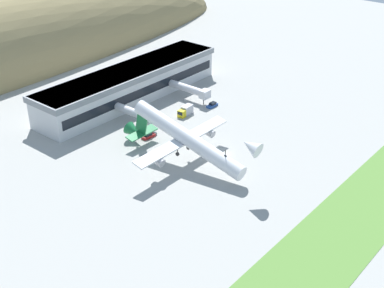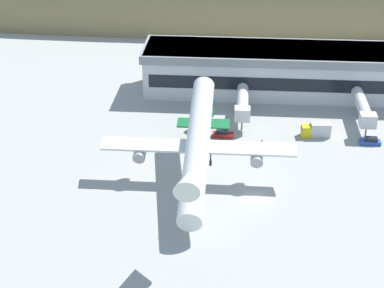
{
  "view_description": "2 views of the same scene",
  "coord_description": "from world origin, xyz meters",
  "views": [
    {
      "loc": [
        -109.27,
        -79.31,
        76.29
      ],
      "look_at": [
        -11.94,
        2.13,
        7.54
      ],
      "focal_mm": 50.0,
      "sensor_mm": 36.0,
      "label": 1
    },
    {
      "loc": [
        -3.71,
        -97.63,
        62.03
      ],
      "look_at": [
        -11.75,
        4.62,
        8.18
      ],
      "focal_mm": 60.0,
      "sensor_mm": 36.0,
      "label": 2
    }
  ],
  "objects": [
    {
      "name": "ground_plane",
      "position": [
        0.0,
        0.0,
        0.0
      ],
      "size": [
        406.18,
        406.18,
        0.0
      ],
      "primitive_type": "plane",
      "color": "#9E9E99"
    },
    {
      "name": "grass_strip_foreground",
      "position": [
        0.0,
        -42.71,
        0.04
      ],
      "size": [
        365.56,
        18.43,
        0.08
      ],
      "primitive_type": "cube",
      "color": "#568438",
      "rests_on": "ground_plane"
    },
    {
      "name": "terminal_building",
      "position": [
        10.55,
        49.27,
        6.35
      ],
      "size": [
        75.04,
        16.16,
        11.18
      ],
      "color": "silver",
      "rests_on": "ground_plane"
    },
    {
      "name": "jetway_0",
      "position": [
        -2.71,
        32.89,
        3.99
      ],
      "size": [
        3.38,
        16.04,
        5.43
      ],
      "color": "silver",
      "rests_on": "ground_plane"
    },
    {
      "name": "jetway_1",
      "position": [
        23.6,
        32.33,
        3.99
      ],
      "size": [
        3.38,
        17.11,
        5.43
      ],
      "color": "silver",
      "rests_on": "ground_plane"
    },
    {
      "name": "cargo_airplane",
      "position": [
        -10.74,
        5.59,
        7.57
      ],
      "size": [
        36.04,
        47.47,
        14.84
      ],
      "color": "silver"
    },
    {
      "name": "service_car_0",
      "position": [
        24.05,
        23.1,
        0.61
      ],
      "size": [
        4.37,
        1.86,
        1.47
      ],
      "color": "#264C99",
      "rests_on": "ground_plane"
    },
    {
      "name": "service_car_1",
      "position": [
        -6.72,
        23.97,
        0.67
      ],
      "size": [
        4.52,
        2.1,
        1.61
      ],
      "color": "#B21E1E",
      "rests_on": "ground_plane"
    },
    {
      "name": "fuel_truck",
      "position": [
        13.12,
        25.88,
        1.43
      ],
      "size": [
        6.28,
        2.78,
        3.01
      ],
      "color": "gold",
      "rests_on": "ground_plane"
    },
    {
      "name": "traffic_cone_0",
      "position": [
        1.59,
        22.51,
        0.28
      ],
      "size": [
        0.52,
        0.52,
        0.58
      ],
      "color": "orange",
      "rests_on": "ground_plane"
    }
  ]
}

